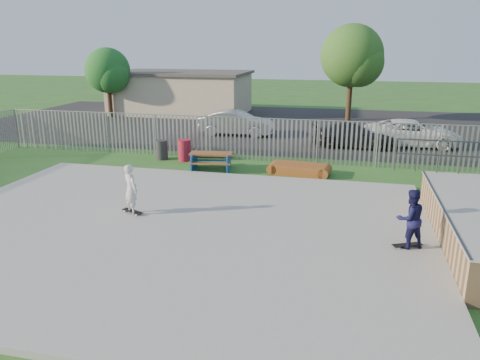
% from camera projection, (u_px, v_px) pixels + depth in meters
% --- Properties ---
extents(ground, '(120.00, 120.00, 0.00)m').
position_uv_depth(ground, '(169.00, 231.00, 13.70)').
color(ground, '#295F20').
rests_on(ground, ground).
extents(concrete_slab, '(15.00, 12.00, 0.15)m').
position_uv_depth(concrete_slab, '(169.00, 229.00, 13.68)').
color(concrete_slab, '#9C9C96').
rests_on(concrete_slab, ground).
extents(fence, '(26.04, 16.02, 2.00)m').
position_uv_depth(fence, '(238.00, 163.00, 17.48)').
color(fence, gray).
rests_on(fence, ground).
extents(picnic_table, '(2.01, 1.74, 0.77)m').
position_uv_depth(picnic_table, '(211.00, 161.00, 20.19)').
color(picnic_table, brown).
rests_on(picnic_table, ground).
extents(funbox, '(2.25, 1.30, 0.43)m').
position_uv_depth(funbox, '(299.00, 169.00, 19.59)').
color(funbox, brown).
rests_on(funbox, ground).
extents(trash_bin_red, '(0.59, 0.59, 0.99)m').
position_uv_depth(trash_bin_red, '(184.00, 150.00, 21.78)').
color(trash_bin_red, maroon).
rests_on(trash_bin_red, ground).
extents(trash_bin_grey, '(0.55, 0.55, 0.91)m').
position_uv_depth(trash_bin_grey, '(162.00, 150.00, 22.05)').
color(trash_bin_grey, '#28282B').
rests_on(trash_bin_grey, ground).
extents(parking_lot, '(40.00, 18.00, 0.02)m').
position_uv_depth(parking_lot, '(274.00, 125.00, 31.45)').
color(parking_lot, black).
rests_on(parking_lot, ground).
extents(car_silver, '(4.46, 1.69, 1.45)m').
position_uv_depth(car_silver, '(236.00, 123.00, 27.71)').
color(car_silver, '#B2B2B7').
rests_on(car_silver, parking_lot).
extents(car_dark, '(4.30, 1.79, 1.24)m').
position_uv_depth(car_dark, '(353.00, 135.00, 24.49)').
color(car_dark, black).
rests_on(car_dark, parking_lot).
extents(car_white, '(5.03, 2.39, 1.39)m').
position_uv_depth(car_white, '(412.00, 133.00, 24.78)').
color(car_white, white).
rests_on(car_white, parking_lot).
extents(building, '(10.40, 6.40, 3.20)m').
position_uv_depth(building, '(181.00, 92.00, 36.49)').
color(building, beige).
rests_on(building, ground).
extents(tree_left, '(3.25, 3.25, 5.02)m').
position_uv_depth(tree_left, '(108.00, 71.00, 33.93)').
color(tree_left, '#442C1B').
rests_on(tree_left, ground).
extents(tree_mid, '(4.28, 4.28, 6.61)m').
position_uv_depth(tree_mid, '(352.00, 56.00, 32.09)').
color(tree_mid, '#46311C').
rests_on(tree_mid, ground).
extents(skateboard_a, '(0.81, 0.52, 0.08)m').
position_uv_depth(skateboard_a, '(407.00, 246.00, 12.26)').
color(skateboard_a, black).
rests_on(skateboard_a, concrete_slab).
extents(skateboard_b, '(0.81, 0.51, 0.08)m').
position_uv_depth(skateboard_b, '(132.00, 212.00, 14.71)').
color(skateboard_b, black).
rests_on(skateboard_b, concrete_slab).
extents(skater_navy, '(0.95, 0.87, 1.58)m').
position_uv_depth(skater_navy, '(410.00, 219.00, 12.05)').
color(skater_navy, '#14143F').
rests_on(skater_navy, concrete_slab).
extents(skater_white, '(0.69, 0.64, 1.58)m').
position_uv_depth(skater_white, '(131.00, 189.00, 14.49)').
color(skater_white, silver).
rests_on(skater_white, concrete_slab).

